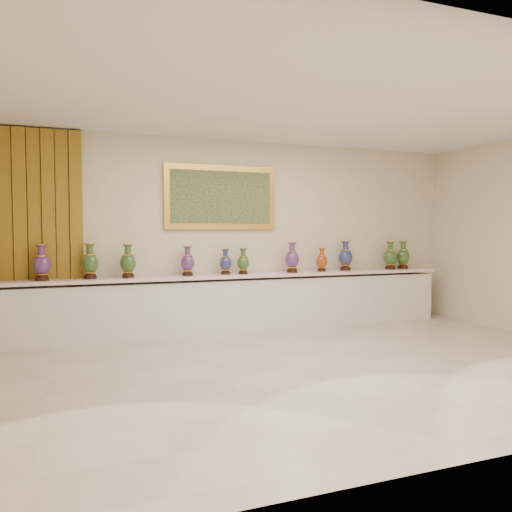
{
  "coord_description": "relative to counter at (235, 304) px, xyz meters",
  "views": [
    {
      "loc": [
        -2.42,
        -5.09,
        1.59
      ],
      "look_at": [
        0.14,
        1.7,
        1.21
      ],
      "focal_mm": 35.0,
      "sensor_mm": 36.0,
      "label": 1
    }
  ],
  "objects": [
    {
      "name": "vase_10",
      "position": [
        2.84,
        -0.05,
        0.68
      ],
      "size": [
        0.25,
        0.25,
        0.49
      ],
      "rotation": [
        0.0,
        0.0,
        -0.1
      ],
      "color": "black",
      "rests_on": "counter"
    },
    {
      "name": "vase_1",
      "position": [
        -2.76,
        -0.03,
        0.69
      ],
      "size": [
        0.23,
        0.23,
        0.49
      ],
      "rotation": [
        0.0,
        0.0,
        -0.02
      ],
      "color": "black",
      "rests_on": "counter"
    },
    {
      "name": "label_card",
      "position": [
        -1.58,
        -0.14,
        0.47
      ],
      "size": [
        0.1,
        0.06,
        0.0
      ],
      "primitive_type": "cube",
      "color": "white",
      "rests_on": "counter"
    },
    {
      "name": "vase_2",
      "position": [
        -2.14,
        -0.01,
        0.69
      ],
      "size": [
        0.25,
        0.25,
        0.5
      ],
      "rotation": [
        0.0,
        0.0,
        -0.08
      ],
      "color": "black",
      "rests_on": "counter"
    },
    {
      "name": "vase_7",
      "position": [
        0.95,
        -0.06,
        0.68
      ],
      "size": [
        0.29,
        0.29,
        0.49
      ],
      "rotation": [
        0.0,
        0.0,
        0.34
      ],
      "color": "black",
      "rests_on": "counter"
    },
    {
      "name": "vase_4",
      "position": [
        -0.75,
        -0.01,
        0.66
      ],
      "size": [
        0.25,
        0.25,
        0.45
      ],
      "rotation": [
        0.0,
        0.0,
        0.24
      ],
      "color": "black",
      "rests_on": "counter"
    },
    {
      "name": "vase_6",
      "position": [
        0.12,
        -0.04,
        0.65
      ],
      "size": [
        0.25,
        0.25,
        0.4
      ],
      "rotation": [
        0.0,
        0.0,
        0.41
      ],
      "color": "black",
      "rests_on": "counter"
    },
    {
      "name": "room",
      "position": [
        -2.57,
        0.17,
        1.16
      ],
      "size": [
        8.0,
        8.0,
        8.0
      ],
      "color": "beige",
      "rests_on": "ground"
    },
    {
      "name": "vase_11",
      "position": [
        3.12,
        -0.03,
        0.69
      ],
      "size": [
        0.26,
        0.26,
        0.5
      ],
      "rotation": [
        0.0,
        0.0,
        0.16
      ],
      "color": "black",
      "rests_on": "counter"
    },
    {
      "name": "vase_5",
      "position": [
        -0.15,
        -0.0,
        0.64
      ],
      "size": [
        0.22,
        0.22,
        0.4
      ],
      "rotation": [
        0.0,
        0.0,
        -0.22
      ],
      "color": "black",
      "rests_on": "counter"
    },
    {
      "name": "vase_3",
      "position": [
        -1.63,
        -0.05,
        0.68
      ],
      "size": [
        0.3,
        0.3,
        0.49
      ],
      "rotation": [
        0.0,
        0.0,
        -0.41
      ],
      "color": "black",
      "rests_on": "counter"
    },
    {
      "name": "vase_9",
      "position": [
        1.98,
        0.02,
        0.69
      ],
      "size": [
        0.28,
        0.28,
        0.51
      ],
      "rotation": [
        0.0,
        0.0,
        0.23
      ],
      "color": "black",
      "rests_on": "counter"
    },
    {
      "name": "ground",
      "position": [
        0.0,
        -2.27,
        -0.44
      ],
      "size": [
        8.0,
        8.0,
        0.0
      ],
      "primitive_type": "plane",
      "color": "beige",
      "rests_on": "ground"
    },
    {
      "name": "counter",
      "position": [
        0.0,
        0.0,
        0.0
      ],
      "size": [
        7.28,
        0.48,
        0.9
      ],
      "color": "white",
      "rests_on": "ground"
    },
    {
      "name": "vase_8",
      "position": [
        1.5,
        -0.03,
        0.64
      ],
      "size": [
        0.19,
        0.19,
        0.39
      ],
      "rotation": [
        0.0,
        0.0,
        -0.02
      ],
      "color": "black",
      "rests_on": "counter"
    }
  ]
}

